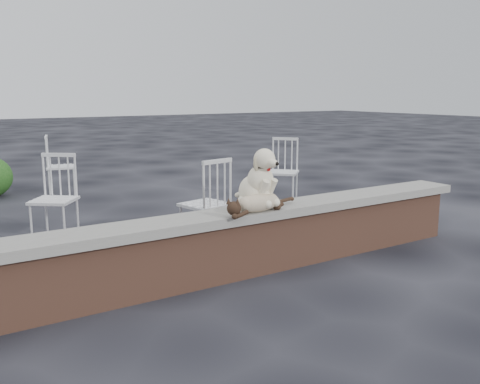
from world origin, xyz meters
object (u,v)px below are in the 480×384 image
dog (255,177)px  chair_b (54,199)px  chair_e (61,166)px  cat (257,202)px  chair_d (283,171)px  chair_c (205,203)px

dog → chair_b: bearing=113.0°
chair_b → chair_e: size_ratio=1.00×
cat → chair_e: size_ratio=1.10×
dog → chair_e: bearing=86.5°
chair_d → chair_b: (-3.28, -0.25, 0.00)m
dog → chair_b: size_ratio=0.58×
cat → chair_e: 4.68m
dog → cat: bearing=-128.7°
chair_c → chair_e: 3.67m
dog → chair_e: 4.55m
chair_d → chair_e: bearing=-175.4°
cat → chair_b: bearing=109.4°
dog → chair_d: 2.98m
dog → chair_e: dog is taller
dog → chair_c: bearing=81.2°
dog → chair_e: (-0.56, 4.50, -0.38)m
chair_b → chair_e: same height
chair_d → chair_e: size_ratio=1.00×
chair_c → chair_d: bearing=-158.6°
chair_d → chair_b: size_ratio=1.00×
chair_c → chair_b: (-1.26, 1.08, 0.00)m
dog → chair_d: (1.99, 2.19, -0.38)m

